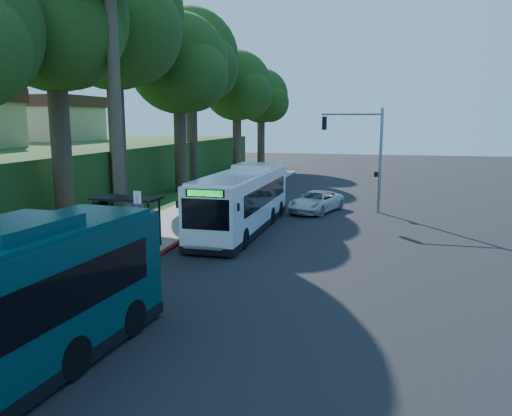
# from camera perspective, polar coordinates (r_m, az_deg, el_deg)

# --- Properties ---
(ground) EXTENTS (140.00, 140.00, 0.00)m
(ground) POSITION_cam_1_polar(r_m,az_deg,el_deg) (25.68, 2.90, -3.97)
(ground) COLOR black
(ground) RESTS_ON ground
(sidewalk) EXTENTS (4.50, 70.00, 0.12)m
(sidewalk) POSITION_cam_1_polar(r_m,az_deg,el_deg) (27.94, -11.98, -2.90)
(sidewalk) COLOR gray
(sidewalk) RESTS_ON ground
(red_curb) EXTENTS (0.25, 30.00, 0.13)m
(red_curb) POSITION_cam_1_polar(r_m,az_deg,el_deg) (23.47, -11.14, -5.32)
(red_curb) COLOR maroon
(red_curb) RESTS_ON ground
(grass_verge) EXTENTS (8.00, 70.00, 0.06)m
(grass_verge) POSITION_cam_1_polar(r_m,az_deg,el_deg) (34.93, -16.86, -0.60)
(grass_verge) COLOR #234719
(grass_verge) RESTS_ON ground
(bus_shelter) EXTENTS (3.20, 1.51, 2.55)m
(bus_shelter) POSITION_cam_1_polar(r_m,az_deg,el_deg) (25.09, -14.86, -0.41)
(bus_shelter) COLOR black
(bus_shelter) RESTS_ON ground
(stop_sign_pole) EXTENTS (0.35, 0.06, 3.17)m
(stop_sign_pole) POSITION_cam_1_polar(r_m,az_deg,el_deg) (22.32, -13.32, -0.88)
(stop_sign_pole) COLOR gray
(stop_sign_pole) RESTS_ON ground
(traffic_signal_pole) EXTENTS (4.10, 0.30, 7.00)m
(traffic_signal_pole) POSITION_cam_1_polar(r_m,az_deg,el_deg) (34.54, 12.39, 6.83)
(traffic_signal_pole) COLOR gray
(traffic_signal_pole) RESTS_ON ground
(hillside_backdrop) EXTENTS (24.00, 60.00, 8.80)m
(hillside_backdrop) POSITION_cam_1_polar(r_m,az_deg,el_deg) (50.41, -24.25, 4.84)
(hillside_backdrop) COLOR #234719
(hillside_backdrop) RESTS_ON ground
(tree_0) EXTENTS (8.40, 8.00, 15.70)m
(tree_0) POSITION_cam_1_polar(r_m,az_deg,el_deg) (30.26, -22.04, 18.83)
(tree_0) COLOR #382B1E
(tree_0) RESTS_ON ground
(tree_1) EXTENTS (10.50, 10.00, 18.26)m
(tree_1) POSITION_cam_1_polar(r_m,az_deg,el_deg) (37.72, -15.98, 19.60)
(tree_1) COLOR #382B1E
(tree_1) RESTS_ON ground
(tree_2) EXTENTS (8.82, 8.40, 15.12)m
(tree_2) POSITION_cam_1_polar(r_m,az_deg,el_deg) (43.94, -8.74, 15.47)
(tree_2) COLOR #382B1E
(tree_2) RESTS_ON ground
(tree_3) EXTENTS (10.08, 9.60, 17.28)m
(tree_3) POSITION_cam_1_polar(r_m,az_deg,el_deg) (52.22, -7.39, 16.27)
(tree_3) COLOR #382B1E
(tree_3) RESTS_ON ground
(tree_4) EXTENTS (8.40, 8.00, 14.14)m
(tree_4) POSITION_cam_1_polar(r_m,az_deg,el_deg) (58.82, -2.13, 13.43)
(tree_4) COLOR #382B1E
(tree_4) RESTS_ON ground
(tree_5) EXTENTS (7.35, 7.00, 12.86)m
(tree_5) POSITION_cam_1_polar(r_m,az_deg,el_deg) (66.27, 0.66, 12.38)
(tree_5) COLOR #382B1E
(tree_5) RESTS_ON ground
(white_bus) EXTENTS (2.75, 12.21, 3.63)m
(white_bus) POSITION_cam_1_polar(r_m,az_deg,el_deg) (28.32, -1.49, 1.01)
(white_bus) COLOR silver
(white_bus) RESTS_ON ground
(pickup) EXTENTS (3.81, 5.58, 1.42)m
(pickup) POSITION_cam_1_polar(r_m,az_deg,el_deg) (34.32, 6.86, 0.73)
(pickup) COLOR silver
(pickup) RESTS_ON ground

